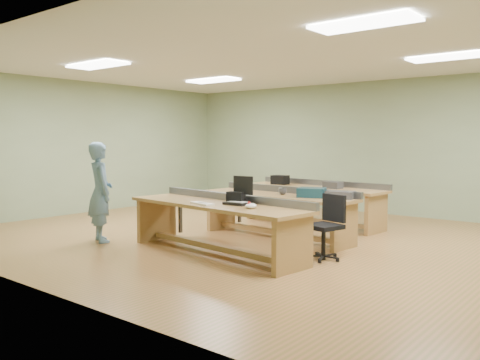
# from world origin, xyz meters

# --- Properties ---
(floor) EXTENTS (10.00, 10.00, 0.00)m
(floor) POSITION_xyz_m (0.00, 0.00, 0.00)
(floor) COLOR #9E623B
(floor) RESTS_ON ground
(ceiling) EXTENTS (10.00, 10.00, 0.00)m
(ceiling) POSITION_xyz_m (0.00, 0.00, 3.00)
(ceiling) COLOR silver
(ceiling) RESTS_ON wall_back
(wall_back) EXTENTS (10.00, 0.04, 3.00)m
(wall_back) POSITION_xyz_m (0.00, 4.00, 1.50)
(wall_back) COLOR gray
(wall_back) RESTS_ON floor
(wall_front) EXTENTS (10.00, 0.04, 3.00)m
(wall_front) POSITION_xyz_m (0.00, -4.00, 1.50)
(wall_front) COLOR gray
(wall_front) RESTS_ON floor
(wall_left) EXTENTS (0.04, 8.00, 3.00)m
(wall_left) POSITION_xyz_m (-5.00, 0.00, 1.50)
(wall_left) COLOR gray
(wall_left) RESTS_ON floor
(fluor_panels) EXTENTS (6.20, 3.50, 0.03)m
(fluor_panels) POSITION_xyz_m (0.00, 0.00, 2.97)
(fluor_panels) COLOR white
(fluor_panels) RESTS_ON ceiling
(workbench_front) EXTENTS (3.19, 1.16, 0.86)m
(workbench_front) POSITION_xyz_m (0.19, -1.38, 0.56)
(workbench_front) COLOR olive
(workbench_front) RESTS_ON floor
(workbench_mid) EXTENTS (2.91, 0.97, 0.86)m
(workbench_mid) POSITION_xyz_m (0.18, 0.17, 0.56)
(workbench_mid) COLOR olive
(workbench_mid) RESTS_ON floor
(workbench_back) EXTENTS (3.04, 1.03, 0.86)m
(workbench_back) POSITION_xyz_m (-0.07, 1.75, 0.56)
(workbench_back) COLOR olive
(workbench_back) RESTS_ON floor
(person) EXTENTS (0.70, 0.59, 1.64)m
(person) POSITION_xyz_m (-1.89, -1.93, 0.82)
(person) COLOR slate
(person) RESTS_ON floor
(laptop_base) EXTENTS (0.35, 0.29, 0.04)m
(laptop_base) POSITION_xyz_m (0.53, -1.34, 0.77)
(laptop_base) COLOR black
(laptop_base) RESTS_ON workbench_front
(laptop_screen) EXTENTS (0.34, 0.03, 0.27)m
(laptop_screen) POSITION_xyz_m (0.53, -1.21, 1.02)
(laptop_screen) COLOR black
(laptop_screen) RESTS_ON laptop_base
(keyboard) EXTENTS (0.45, 0.24, 0.02)m
(keyboard) POSITION_xyz_m (0.13, -1.64, 0.76)
(keyboard) COLOR white
(keyboard) RESTS_ON workbench_front
(trackball_mouse) EXTENTS (0.20, 0.21, 0.07)m
(trackball_mouse) POSITION_xyz_m (0.93, -1.54, 0.79)
(trackball_mouse) COLOR white
(trackball_mouse) RESTS_ON workbench_front
(camera_bag) EXTENTS (0.28, 0.21, 0.17)m
(camera_bag) POSITION_xyz_m (0.42, -1.24, 0.83)
(camera_bag) COLOR black
(camera_bag) RESTS_ON workbench_front
(task_chair) EXTENTS (0.59, 0.59, 0.90)m
(task_chair) POSITION_xyz_m (1.60, -0.69, 0.33)
(task_chair) COLOR black
(task_chair) RESTS_ON floor
(parts_bin_teal) EXTENTS (0.51, 0.44, 0.15)m
(parts_bin_teal) POSITION_xyz_m (0.86, 0.14, 0.82)
(parts_bin_teal) COLOR #12313C
(parts_bin_teal) RESTS_ON workbench_mid
(parts_bin_grey) EXTENTS (0.47, 0.35, 0.12)m
(parts_bin_grey) POSITION_xyz_m (1.31, 0.27, 0.81)
(parts_bin_grey) COLOR #333335
(parts_bin_grey) RESTS_ON workbench_mid
(mug) EXTENTS (0.17, 0.17, 0.11)m
(mug) POSITION_xyz_m (0.27, 0.18, 0.80)
(mug) COLOR #333335
(mug) RESTS_ON workbench_mid
(drinks_can) EXTENTS (0.07, 0.07, 0.11)m
(drinks_can) POSITION_xyz_m (0.21, 0.20, 0.81)
(drinks_can) COLOR silver
(drinks_can) RESTS_ON workbench_mid
(storage_box_back) EXTENTS (0.33, 0.24, 0.19)m
(storage_box_back) POSITION_xyz_m (-0.88, 1.76, 0.84)
(storage_box_back) COLOR black
(storage_box_back) RESTS_ON workbench_back
(tray_back) EXTENTS (0.33, 0.25, 0.13)m
(tray_back) POSITION_xyz_m (0.40, 1.67, 0.81)
(tray_back) COLOR #333335
(tray_back) RESTS_ON workbench_back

